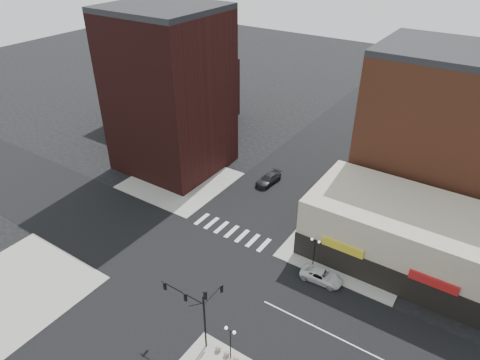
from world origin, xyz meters
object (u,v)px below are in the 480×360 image
Objects in this scene: street_lamp_se_a at (230,336)px; dark_sedan_north at (268,179)px; white_suv at (322,276)px; traffic_signal at (198,305)px; street_lamp_ne at (315,246)px.

dark_sedan_north is (-13.29, 29.73, -2.54)m from street_lamp_se_a.
street_lamp_se_a is at bearing 165.06° from white_suv.
white_suv is (6.57, 14.33, -4.28)m from traffic_signal.
street_lamp_ne is at bearing 86.42° from street_lamp_se_a.
street_lamp_se_a is 15.00m from white_suv.
street_lamp_se_a is (3.76, -0.17, -1.67)m from traffic_signal.
traffic_signal is at bearing -106.75° from street_lamp_ne.
traffic_signal is at bearing -66.61° from dark_sedan_north.
street_lamp_se_a is at bearing -93.58° from street_lamp_ne.
street_lamp_ne reaches higher than dark_sedan_north.
street_lamp_se_a is 0.85× the size of white_suv.
traffic_signal reaches higher than white_suv.
street_lamp_se_a reaches higher than white_suv.
street_lamp_se_a is 0.80× the size of dark_sedan_north.
street_lamp_se_a reaches higher than dark_sedan_north.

